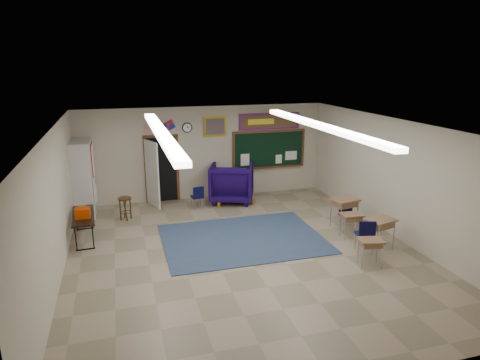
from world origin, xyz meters
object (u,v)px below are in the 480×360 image
object	(u,v)px
student_desk_front_right	(344,212)
wooden_stool	(125,208)
wingback_armchair	(232,183)
student_desk_front_left	(351,225)
folding_table	(84,226)

from	to	relation	value
student_desk_front_right	wooden_stool	world-z (taller)	student_desk_front_right
wingback_armchair	student_desk_front_left	world-z (taller)	wingback_armchair
wingback_armchair	student_desk_front_left	size ratio (longest dim) A/B	2.09
student_desk_front_left	folding_table	distance (m)	6.76
wooden_stool	student_desk_front_right	bearing A→B (deg)	-21.69
student_desk_front_left	wooden_stool	size ratio (longest dim) A/B	1.00
wingback_armchair	folding_table	size ratio (longest dim) A/B	0.84
student_desk_front_right	folding_table	world-z (taller)	folding_table
wooden_stool	folding_table	bearing A→B (deg)	-131.79
wingback_armchair	wooden_stool	xyz separation A→B (m)	(-3.35, -0.80, -0.28)
folding_table	wooden_stool	world-z (taller)	folding_table
wooden_stool	student_desk_front_left	bearing A→B (deg)	-28.31
wingback_armchair	student_desk_front_left	bearing A→B (deg)	140.41
wingback_armchair	student_desk_front_right	distance (m)	3.84
student_desk_front_right	wingback_armchair	bearing A→B (deg)	116.94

